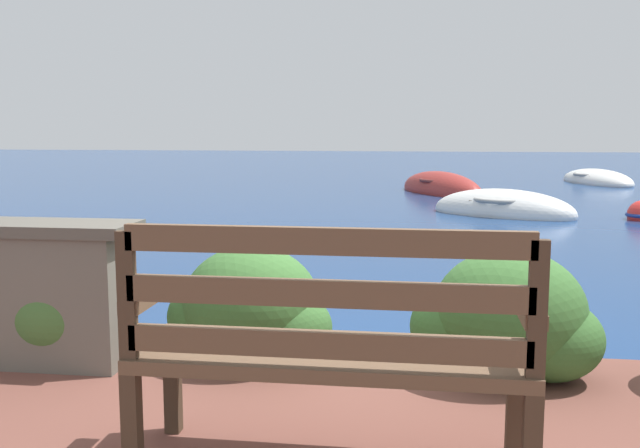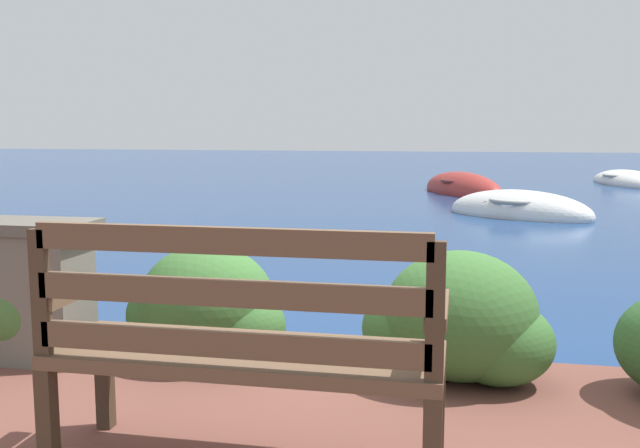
{
  "view_description": "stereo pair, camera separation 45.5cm",
  "coord_description": "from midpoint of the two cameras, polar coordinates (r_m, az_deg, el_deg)",
  "views": [
    {
      "loc": [
        0.31,
        -3.92,
        1.47
      ],
      "look_at": [
        -0.78,
        3.9,
        0.39
      ],
      "focal_mm": 40.0,
      "sensor_mm": 36.0,
      "label": 1
    },
    {
      "loc": [
        0.76,
        -3.84,
        1.47
      ],
      "look_at": [
        -0.78,
        3.9,
        0.39
      ],
      "focal_mm": 40.0,
      "sensor_mm": 36.0,
      "label": 2
    }
  ],
  "objects": [
    {
      "name": "hedge_clump_left",
      "position": [
        4.21,
        -22.89,
        -6.96
      ],
      "size": [
        0.76,
        0.55,
        0.52
      ],
      "color": "#426B33",
      "rests_on": "patio_terrace"
    },
    {
      "name": "rowboat_nearest",
      "position": [
        12.34,
        13.43,
        1.02
      ],
      "size": [
        2.69,
        2.14,
        0.76
      ],
      "rotation": [
        0.0,
        0.0,
        2.64
      ],
      "color": "silver",
      "rests_on": "ground_plane"
    },
    {
      "name": "rowboat_far",
      "position": [
        20.11,
        20.69,
        3.24
      ],
      "size": [
        1.9,
        3.22,
        0.65
      ],
      "rotation": [
        0.0,
        0.0,
        4.96
      ],
      "color": "silver",
      "rests_on": "ground_plane"
    },
    {
      "name": "rowboat_mid",
      "position": [
        16.09,
        8.85,
        2.68
      ],
      "size": [
        2.29,
        3.18,
        0.85
      ],
      "rotation": [
        0.0,
        0.0,
        2.06
      ],
      "color": "#9E2D28",
      "rests_on": "ground_plane"
    },
    {
      "name": "ground_plane",
      "position": [
        4.18,
        0.07,
        -12.8
      ],
      "size": [
        80.0,
        80.0,
        0.0
      ],
      "color": "navy"
    },
    {
      "name": "hedge_clump_centre",
      "position": [
        3.89,
        -9.06,
        -6.91
      ],
      "size": [
        0.92,
        0.66,
        0.63
      ],
      "color": "#38662D",
      "rests_on": "patio_terrace"
    },
    {
      "name": "park_bench",
      "position": [
        2.57,
        -4.35,
        -9.6
      ],
      "size": [
        1.44,
        0.48,
        0.93
      ],
      "rotation": [
        0.0,
        0.0,
        -0.04
      ],
      "color": "#433123",
      "rests_on": "patio_terrace"
    },
    {
      "name": "hedge_clump_right",
      "position": [
        3.68,
        11.23,
        -7.65
      ],
      "size": [
        0.95,
        0.69,
        0.65
      ],
      "color": "#38662D",
      "rests_on": "patio_terrace"
    }
  ]
}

